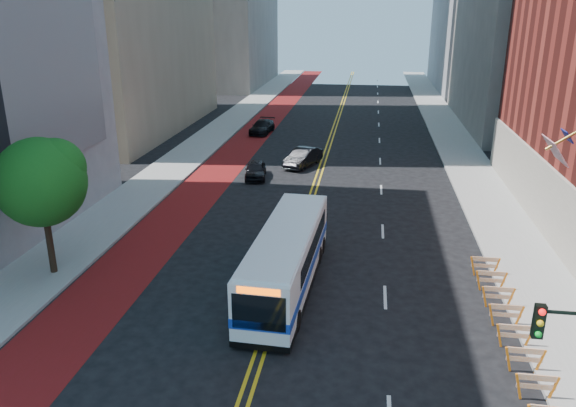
% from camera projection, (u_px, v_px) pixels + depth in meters
% --- Properties ---
extents(ground, '(160.00, 160.00, 0.00)m').
position_uv_depth(ground, '(255.00, 367.00, 20.51)').
color(ground, black).
rests_on(ground, ground).
extents(sidewalk_left, '(4.00, 140.00, 0.15)m').
position_uv_depth(sidewalk_left, '(190.00, 153.00, 50.12)').
color(sidewalk_left, gray).
rests_on(sidewalk_left, ground).
extents(sidewalk_right, '(4.00, 140.00, 0.15)m').
position_uv_depth(sidewalk_right, '(467.00, 164.00, 46.86)').
color(sidewalk_right, gray).
rests_on(sidewalk_right, ground).
extents(bus_lane_paint, '(3.60, 140.00, 0.01)m').
position_uv_depth(bus_lane_paint, '(233.00, 156.00, 49.62)').
color(bus_lane_paint, maroon).
rests_on(bus_lane_paint, ground).
extents(center_line_inner, '(0.14, 140.00, 0.01)m').
position_uv_depth(center_line_inner, '(322.00, 159.00, 48.54)').
color(center_line_inner, gold).
rests_on(center_line_inner, ground).
extents(center_line_outer, '(0.14, 140.00, 0.01)m').
position_uv_depth(center_line_outer, '(326.00, 159.00, 48.49)').
color(center_line_outer, gold).
rests_on(center_line_outer, ground).
extents(lane_dashes, '(0.14, 98.20, 0.01)m').
position_uv_depth(lane_dashes, '(379.00, 140.00, 55.33)').
color(lane_dashes, silver).
rests_on(lane_dashes, ground).
extents(construction_barriers, '(1.42, 10.91, 1.00)m').
position_uv_depth(construction_barriers, '(510.00, 322.00, 22.17)').
color(construction_barriers, orange).
rests_on(construction_barriers, ground).
extents(street_tree, '(4.20, 4.20, 6.70)m').
position_uv_depth(street_tree, '(42.00, 179.00, 26.05)').
color(street_tree, black).
rests_on(street_tree, sidewalk_left).
extents(transit_bus, '(2.85, 10.90, 2.97)m').
position_uv_depth(transit_bus, '(287.00, 257.00, 25.84)').
color(transit_bus, white).
rests_on(transit_bus, ground).
extents(car_a, '(2.06, 4.00, 1.30)m').
position_uv_depth(car_a, '(256.00, 170.00, 43.00)').
color(car_a, black).
rests_on(car_a, ground).
extents(car_b, '(3.01, 4.75, 1.48)m').
position_uv_depth(car_b, '(303.00, 157.00, 46.18)').
color(car_b, black).
rests_on(car_b, ground).
extents(car_c, '(2.27, 4.77, 1.34)m').
position_uv_depth(car_c, '(262.00, 127.00, 58.31)').
color(car_c, black).
rests_on(car_c, ground).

